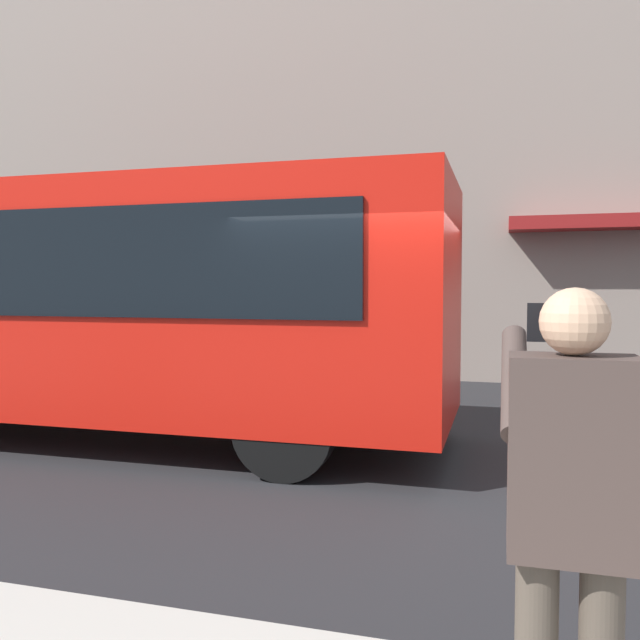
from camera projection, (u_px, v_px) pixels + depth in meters
The scene contains 4 objects.
ground_plane at pixel (378, 466), 6.69m from camera, with size 60.00×60.00×0.00m, color #232326.
building_facade_far at pixel (444, 79), 12.91m from camera, with size 28.00×1.55×12.00m.
red_bus at pixel (82, 300), 8.00m from camera, with size 9.05×2.54×3.08m.
pedestrian_photographer at pixel (572, 505), 2.11m from camera, with size 0.53×0.52×1.70m.
Camera 1 is at (-1.23, 6.51, 1.85)m, focal length 36.40 mm.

